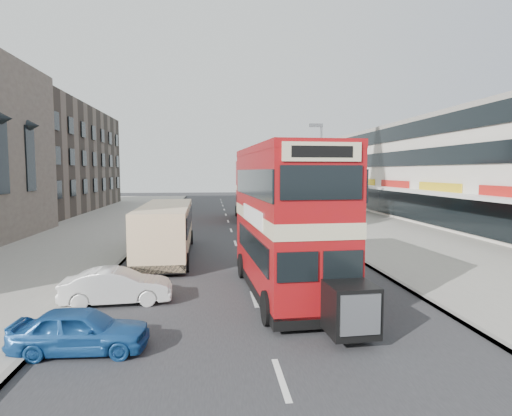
# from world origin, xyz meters

# --- Properties ---
(ground) EXTENTS (160.00, 160.00, 0.00)m
(ground) POSITION_xyz_m (0.00, 0.00, 0.00)
(ground) COLOR #28282B
(ground) RESTS_ON ground
(road_surface) EXTENTS (12.00, 90.00, 0.01)m
(road_surface) POSITION_xyz_m (0.00, 20.00, 0.01)
(road_surface) COLOR #28282B
(road_surface) RESTS_ON ground
(pavement_right) EXTENTS (12.00, 90.00, 0.15)m
(pavement_right) POSITION_xyz_m (12.00, 20.00, 0.07)
(pavement_right) COLOR gray
(pavement_right) RESTS_ON ground
(pavement_left) EXTENTS (12.00, 90.00, 0.15)m
(pavement_left) POSITION_xyz_m (-12.00, 20.00, 0.07)
(pavement_left) COLOR gray
(pavement_left) RESTS_ON ground
(kerb_left) EXTENTS (0.20, 90.00, 0.16)m
(kerb_left) POSITION_xyz_m (-6.10, 20.00, 0.07)
(kerb_left) COLOR gray
(kerb_left) RESTS_ON ground
(kerb_right) EXTENTS (0.20, 90.00, 0.16)m
(kerb_right) POSITION_xyz_m (6.10, 20.00, 0.07)
(kerb_right) COLOR gray
(kerb_right) RESTS_ON ground
(brick_terrace) EXTENTS (14.00, 28.00, 12.00)m
(brick_terrace) POSITION_xyz_m (-22.00, 38.00, 6.00)
(brick_terrace) COLOR #66594C
(brick_terrace) RESTS_ON ground
(commercial_row) EXTENTS (9.90, 46.20, 9.30)m
(commercial_row) POSITION_xyz_m (19.95, 22.00, 4.70)
(commercial_row) COLOR beige
(commercial_row) RESTS_ON ground
(street_lamp) EXTENTS (1.00, 0.20, 8.12)m
(street_lamp) POSITION_xyz_m (6.52, 18.00, 4.78)
(street_lamp) COLOR slate
(street_lamp) RESTS_ON ground
(bus_main) EXTENTS (3.20, 9.78, 5.36)m
(bus_main) POSITION_xyz_m (1.26, 2.52, 2.82)
(bus_main) COLOR black
(bus_main) RESTS_ON ground
(bus_second) EXTENTS (2.96, 9.94, 5.44)m
(bus_second) POSITION_xyz_m (2.31, 27.57, 2.86)
(bus_second) COLOR black
(bus_second) RESTS_ON ground
(coach) EXTENTS (2.74, 9.93, 2.62)m
(coach) POSITION_xyz_m (-3.97, 10.20, 1.54)
(coach) COLOR black
(coach) RESTS_ON ground
(car_left_near) EXTENTS (3.47, 1.51, 1.17)m
(car_left_near) POSITION_xyz_m (-4.87, -2.04, 0.58)
(car_left_near) COLOR #1B5198
(car_left_near) RESTS_ON ground
(car_left_front) EXTENTS (3.83, 1.58, 1.23)m
(car_left_front) POSITION_xyz_m (-4.83, 2.00, 0.62)
(car_left_front) COLOR silver
(car_left_front) RESTS_ON ground
(car_right_a) EXTENTS (4.56, 2.15, 1.28)m
(car_right_a) POSITION_xyz_m (4.70, 15.34, 0.64)
(car_right_a) COLOR maroon
(car_right_a) RESTS_ON ground
(car_right_b) EXTENTS (4.14, 2.07, 1.13)m
(car_right_b) POSITION_xyz_m (4.55, 20.43, 0.56)
(car_right_b) COLOR #C68A13
(car_right_b) RESTS_ON ground
(car_right_c) EXTENTS (3.68, 1.74, 1.22)m
(car_right_c) POSITION_xyz_m (5.54, 31.16, 0.61)
(car_right_c) COLOR #5799AF
(car_right_c) RESTS_ON ground
(pedestrian_near) EXTENTS (0.82, 0.73, 1.85)m
(pedestrian_near) POSITION_xyz_m (7.21, 15.67, 1.07)
(pedestrian_near) COLOR gray
(pedestrian_near) RESTS_ON pavement_right
(pedestrian_far) EXTENTS (1.14, 0.77, 1.80)m
(pedestrian_far) POSITION_xyz_m (8.33, 29.50, 1.05)
(pedestrian_far) COLOR gray
(pedestrian_far) RESTS_ON pavement_right
(cyclist) EXTENTS (0.81, 1.76, 2.23)m
(cyclist) POSITION_xyz_m (4.95, 18.40, 0.78)
(cyclist) COLOR gray
(cyclist) RESTS_ON ground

